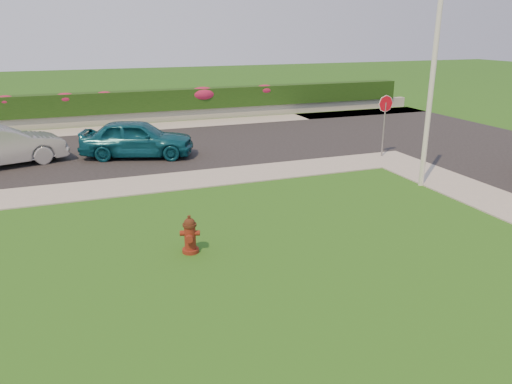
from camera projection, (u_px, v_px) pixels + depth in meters
name	position (u px, v px, depth m)	size (l,w,h in m)	color
ground	(355.00, 308.00, 9.14)	(120.00, 120.00, 0.00)	black
street_far	(62.00, 156.00, 19.91)	(26.00, 8.00, 0.04)	black
sidewalk_far	(27.00, 197.00, 15.13)	(24.00, 2.00, 0.04)	gray
curb_corner	(389.00, 159.00, 19.48)	(2.00, 2.00, 0.04)	gray
sidewalk_beyond	(144.00, 127.00, 25.69)	(34.00, 2.00, 0.04)	gray
retaining_wall	(139.00, 117.00, 26.94)	(34.00, 0.40, 0.60)	gray
hedge	(138.00, 101.00, 26.76)	(32.00, 0.90, 1.10)	black
fire_hydrant	(190.00, 235.00, 11.29)	(0.47, 0.44, 0.89)	#500D0C
sedan_teal	(137.00, 138.00, 19.52)	(1.75, 4.34, 1.48)	#0B465A
utility_pole	(431.00, 89.00, 15.32)	(0.16, 0.16, 6.22)	silver
stop_sign	(385.00, 112.00, 19.31)	(0.67, 0.07, 2.44)	slate
flower_clump_b	(5.00, 101.00, 24.43)	(1.12, 0.72, 0.56)	#A71C3A
flower_clump_c	(65.00, 99.00, 25.36)	(1.16, 0.75, 0.58)	#A71C3A
flower_clump_d	(105.00, 96.00, 26.00)	(1.04, 0.67, 0.52)	#A71C3A
flower_clump_e	(203.00, 94.00, 27.79)	(1.56, 1.00, 0.78)	#A71C3A
flower_clump_f	(264.00, 90.00, 29.01)	(1.21, 0.78, 0.61)	#A71C3A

